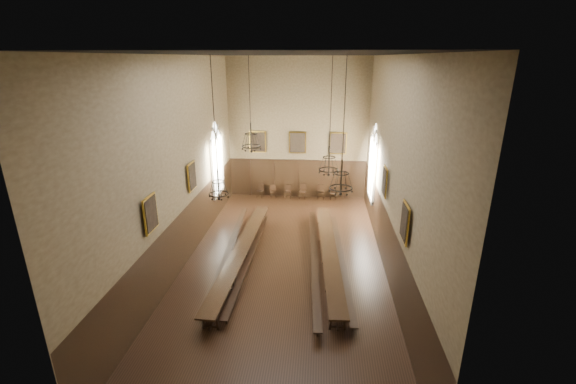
# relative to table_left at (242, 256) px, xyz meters

# --- Properties ---
(floor) EXTENTS (9.00, 18.00, 0.02)m
(floor) POSITION_rel_table_left_xyz_m (1.92, 0.27, -0.40)
(floor) COLOR black
(floor) RESTS_ON ground
(ceiling) EXTENTS (9.00, 18.00, 0.02)m
(ceiling) POSITION_rel_table_left_xyz_m (1.92, 0.27, 8.62)
(ceiling) COLOR black
(ceiling) RESTS_ON ground
(wall_back) EXTENTS (9.00, 0.02, 9.00)m
(wall_back) POSITION_rel_table_left_xyz_m (1.92, 9.28, 4.11)
(wall_back) COLOR #7C6B4C
(wall_back) RESTS_ON ground
(wall_front) EXTENTS (9.00, 0.02, 9.00)m
(wall_front) POSITION_rel_table_left_xyz_m (1.92, -8.74, 4.11)
(wall_front) COLOR #7C6B4C
(wall_front) RESTS_ON ground
(wall_left) EXTENTS (0.02, 18.00, 9.00)m
(wall_left) POSITION_rel_table_left_xyz_m (-2.59, 0.27, 4.11)
(wall_left) COLOR #7C6B4C
(wall_left) RESTS_ON ground
(wall_right) EXTENTS (0.02, 18.00, 9.00)m
(wall_right) POSITION_rel_table_left_xyz_m (6.43, 0.27, 4.11)
(wall_right) COLOR #7C6B4C
(wall_right) RESTS_ON ground
(wainscot_panelling) EXTENTS (9.00, 18.00, 2.50)m
(wainscot_panelling) POSITION_rel_table_left_xyz_m (1.92, 0.27, 0.86)
(wainscot_panelling) COLOR black
(wainscot_panelling) RESTS_ON floor
(table_left) EXTENTS (1.08, 10.12, 0.79)m
(table_left) POSITION_rel_table_left_xyz_m (0.00, 0.00, 0.00)
(table_left) COLOR black
(table_left) RESTS_ON floor
(table_right) EXTENTS (1.25, 9.94, 0.77)m
(table_right) POSITION_rel_table_left_xyz_m (3.93, 0.28, -0.01)
(table_right) COLOR black
(table_right) RESTS_ON floor
(bench_left_outer) EXTENTS (0.84, 10.13, 0.46)m
(bench_left_outer) POSITION_rel_table_left_xyz_m (-0.69, 0.49, -0.10)
(bench_left_outer) COLOR black
(bench_left_outer) RESTS_ON floor
(bench_left_inner) EXTENTS (0.41, 9.19, 0.41)m
(bench_left_inner) POSITION_rel_table_left_xyz_m (0.37, 0.00, -0.13)
(bench_left_inner) COLOR black
(bench_left_inner) RESTS_ON floor
(bench_right_inner) EXTENTS (0.79, 10.33, 0.46)m
(bench_right_inner) POSITION_rel_table_left_xyz_m (3.29, 0.18, -0.10)
(bench_right_inner) COLOR black
(bench_right_inner) RESTS_ON floor
(bench_right_outer) EXTENTS (0.75, 9.46, 0.43)m
(bench_right_outer) POSITION_rel_table_left_xyz_m (4.49, 0.13, -0.12)
(bench_right_outer) COLOR black
(bench_right_outer) RESTS_ON floor
(chair_1) EXTENTS (0.49, 0.49, 0.93)m
(chair_1) POSITION_rel_table_left_xyz_m (-0.54, 8.83, -0.11)
(chair_1) COLOR black
(chair_1) RESTS_ON floor
(chair_2) EXTENTS (0.47, 0.47, 0.87)m
(chair_2) POSITION_rel_table_left_xyz_m (0.34, 8.83, -0.13)
(chair_2) COLOR black
(chair_2) RESTS_ON floor
(chair_3) EXTENTS (0.40, 0.40, 0.90)m
(chair_3) POSITION_rel_table_left_xyz_m (1.33, 8.78, -0.12)
(chair_3) COLOR black
(chair_3) RESTS_ON floor
(chair_4) EXTENTS (0.49, 0.49, 0.97)m
(chair_4) POSITION_rel_table_left_xyz_m (2.31, 8.87, -0.10)
(chair_4) COLOR black
(chair_4) RESTS_ON floor
(chair_5) EXTENTS (0.44, 0.44, 0.95)m
(chair_5) POSITION_rel_table_left_xyz_m (3.50, 8.87, -0.11)
(chair_5) COLOR black
(chair_5) RESTS_ON floor
(chair_6) EXTENTS (0.42, 0.42, 0.89)m
(chair_6) POSITION_rel_table_left_xyz_m (4.33, 8.85, -0.13)
(chair_6) COLOR black
(chair_6) RESTS_ON floor
(chandelier_back_left) EXTENTS (0.93, 0.93, 4.35)m
(chandelier_back_left) POSITION_rel_table_left_xyz_m (0.06, 2.88, 4.69)
(chandelier_back_left) COLOR black
(chandelier_back_left) RESTS_ON ceiling
(chandelier_back_right) EXTENTS (0.93, 0.93, 5.27)m
(chandelier_back_right) POSITION_rel_table_left_xyz_m (3.83, 2.27, 3.82)
(chandelier_back_right) COLOR black
(chandelier_back_right) RESTS_ON ceiling
(chandelier_front_left) EXTENTS (0.75, 0.75, 5.10)m
(chandelier_front_left) POSITION_rel_table_left_xyz_m (-0.34, -1.88, 4.03)
(chandelier_front_left) COLOR black
(chandelier_front_left) RESTS_ON ceiling
(chandelier_front_right) EXTENTS (0.82, 0.82, 4.52)m
(chandelier_front_right) POSITION_rel_table_left_xyz_m (4.17, -2.55, 4.54)
(chandelier_front_right) COLOR black
(chandelier_front_right) RESTS_ON ceiling
(portrait_back_0) EXTENTS (1.10, 0.12, 1.40)m
(portrait_back_0) POSITION_rel_table_left_xyz_m (-0.68, 9.15, 3.31)
(portrait_back_0) COLOR gold
(portrait_back_0) RESTS_ON wall_back
(portrait_back_1) EXTENTS (1.10, 0.12, 1.40)m
(portrait_back_1) POSITION_rel_table_left_xyz_m (1.92, 9.15, 3.31)
(portrait_back_1) COLOR gold
(portrait_back_1) RESTS_ON wall_back
(portrait_back_2) EXTENTS (1.10, 0.12, 1.40)m
(portrait_back_2) POSITION_rel_table_left_xyz_m (4.52, 9.15, 3.31)
(portrait_back_2) COLOR gold
(portrait_back_2) RESTS_ON wall_back
(portrait_left_0) EXTENTS (0.12, 1.00, 1.30)m
(portrait_left_0) POSITION_rel_table_left_xyz_m (-2.46, 1.27, 3.31)
(portrait_left_0) COLOR gold
(portrait_left_0) RESTS_ON wall_left
(portrait_left_1) EXTENTS (0.12, 1.00, 1.30)m
(portrait_left_1) POSITION_rel_table_left_xyz_m (-2.46, -3.23, 3.31)
(portrait_left_1) COLOR gold
(portrait_left_1) RESTS_ON wall_left
(portrait_right_0) EXTENTS (0.12, 1.00, 1.30)m
(portrait_right_0) POSITION_rel_table_left_xyz_m (6.30, 1.27, 3.31)
(portrait_right_0) COLOR gold
(portrait_right_0) RESTS_ON wall_right
(portrait_right_1) EXTENTS (0.12, 1.00, 1.30)m
(portrait_right_1) POSITION_rel_table_left_xyz_m (6.30, -3.23, 3.31)
(portrait_right_1) COLOR gold
(portrait_right_1) RESTS_ON wall_right
(window_right) EXTENTS (0.20, 2.20, 4.60)m
(window_right) POSITION_rel_table_left_xyz_m (6.35, 5.77, 3.01)
(window_right) COLOR white
(window_right) RESTS_ON wall_right
(window_left) EXTENTS (0.20, 2.20, 4.60)m
(window_left) POSITION_rel_table_left_xyz_m (-2.51, 5.77, 3.01)
(window_left) COLOR white
(window_left) RESTS_ON wall_left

